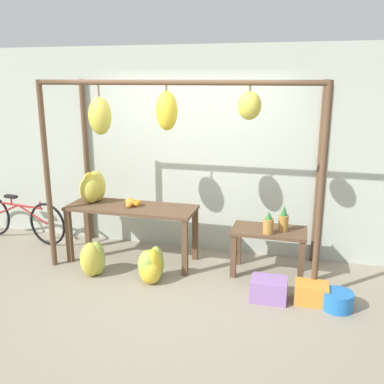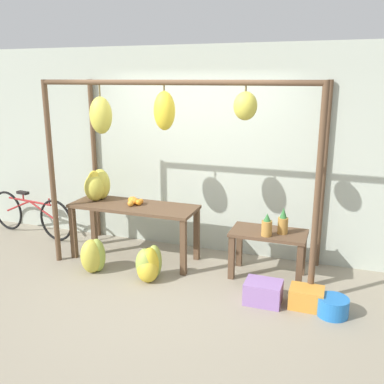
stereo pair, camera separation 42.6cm
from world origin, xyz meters
The scene contains 14 objects.
ground_plane centered at (0.00, 0.00, 0.00)m, with size 20.00×20.00×0.00m, color gray.
shop_wall_back centered at (0.00, 1.46, 1.40)m, with size 8.00×0.08×2.80m.
stall_awning centered at (-0.10, 0.56, 1.74)m, with size 3.35×1.16×2.36m.
display_table_main centered at (-0.69, 0.77, 0.64)m, with size 1.69×0.60×0.76m.
display_table_side centered at (1.09, 0.82, 0.46)m, with size 0.90×0.50×0.59m.
banana_pile_on_table centered at (-1.28, 0.83, 0.95)m, with size 0.44×0.45×0.42m.
orange_pile centered at (-0.71, 0.81, 0.80)m, with size 0.22×0.24×0.10m.
pineapple_cluster centered at (1.17, 0.75, 0.71)m, with size 0.29×0.26×0.32m.
banana_pile_ground_left centered at (-1.00, 0.23, 0.20)m, with size 0.37×0.46×0.44m.
banana_pile_ground_right centered at (-0.24, 0.25, 0.19)m, with size 0.37×0.39×0.42m.
fruit_crate_white centered at (1.16, 0.17, 0.12)m, with size 0.40×0.30×0.24m.
blue_bucket centered at (1.89, 0.15, 0.10)m, with size 0.32×0.32×0.19m.
parked_bicycle centered at (-2.63, 1.05, 0.34)m, with size 1.67×0.28×0.68m.
fruit_crate_purple centered at (1.61, 0.23, 0.11)m, with size 0.36×0.27×0.22m.
Camera 2 is at (1.85, -4.05, 2.37)m, focal length 40.00 mm.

